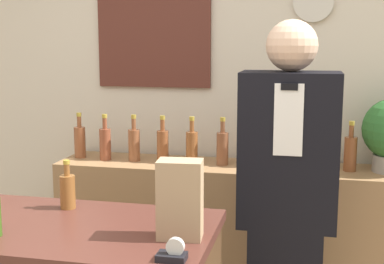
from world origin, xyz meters
TOP-DOWN VIEW (x-y plane):
  - back_wall at (-0.00, 2.00)m, footprint 5.20×0.09m
  - back_shelf at (0.17, 1.74)m, footprint 2.13×0.40m
  - shopkeeper at (0.47, 1.14)m, footprint 0.43×0.27m
  - paper_bag at (0.14, 0.44)m, footprint 0.16×0.11m
  - tape_dispenser at (0.16, 0.25)m, footprint 0.09×0.06m
  - counter_bottle_5 at (-0.38, 0.66)m, footprint 0.06×0.06m
  - shelf_bottle_0 at (-0.81, 1.75)m, footprint 0.07×0.07m
  - shelf_bottle_1 at (-0.64, 1.72)m, footprint 0.07×0.07m
  - shelf_bottle_2 at (-0.46, 1.73)m, footprint 0.07×0.07m
  - shelf_bottle_3 at (-0.28, 1.73)m, footprint 0.07×0.07m
  - shelf_bottle_4 at (-0.11, 1.73)m, footprint 0.07×0.07m
  - shelf_bottle_5 at (0.07, 1.74)m, footprint 0.07×0.07m
  - shelf_bottle_6 at (0.25, 1.73)m, footprint 0.07×0.07m
  - shelf_bottle_7 at (0.42, 1.72)m, footprint 0.07×0.07m
  - shelf_bottle_8 at (0.60, 1.74)m, footprint 0.07×0.07m
  - shelf_bottle_9 at (0.78, 1.75)m, footprint 0.07×0.07m

SIDE VIEW (x-z plane):
  - back_shelf at x=0.17m, z-range 0.00..0.92m
  - shopkeeper at x=0.47m, z-range 0.00..1.71m
  - tape_dispenser at x=0.16m, z-range 0.95..1.02m
  - shelf_bottle_0 at x=-0.81m, z-range 0.89..1.16m
  - shelf_bottle_1 at x=-0.64m, z-range 0.89..1.16m
  - shelf_bottle_2 at x=-0.46m, z-range 0.89..1.16m
  - shelf_bottle_3 at x=-0.28m, z-range 0.89..1.16m
  - shelf_bottle_4 at x=-0.11m, z-range 0.89..1.16m
  - shelf_bottle_5 at x=0.07m, z-range 0.89..1.16m
  - shelf_bottle_6 at x=0.25m, z-range 0.89..1.16m
  - shelf_bottle_7 at x=0.42m, z-range 0.89..1.16m
  - shelf_bottle_8 at x=0.60m, z-range 0.89..1.16m
  - shelf_bottle_9 at x=0.78m, z-range 0.89..1.16m
  - counter_bottle_5 at x=-0.38m, z-range 0.94..1.14m
  - paper_bag at x=0.14m, z-range 0.96..1.23m
  - back_wall at x=0.00m, z-range 0.00..2.70m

